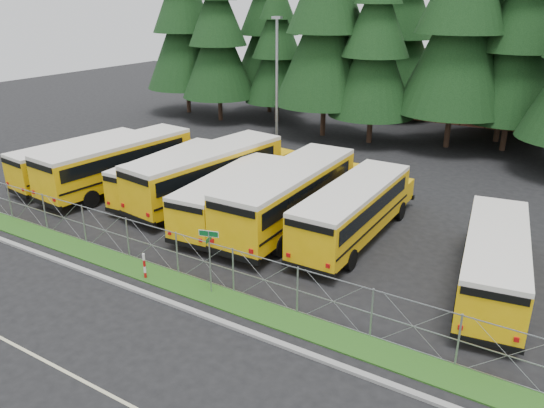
% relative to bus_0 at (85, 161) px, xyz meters
% --- Properties ---
extents(ground, '(120.00, 120.00, 0.00)m').
position_rel_bus_0_xyz_m(ground, '(14.52, -5.47, -1.36)').
color(ground, black).
rests_on(ground, ground).
extents(curb, '(50.00, 0.25, 0.12)m').
position_rel_bus_0_xyz_m(curb, '(14.52, -8.57, -1.30)').
color(curb, gray).
rests_on(curb, ground).
extents(grass_verge, '(50.00, 1.40, 0.06)m').
position_rel_bus_0_xyz_m(grass_verge, '(14.52, -7.17, -1.33)').
color(grass_verge, '#234F16').
rests_on(grass_verge, ground).
extents(road_lane_line, '(50.00, 0.12, 0.01)m').
position_rel_bus_0_xyz_m(road_lane_line, '(14.52, -13.47, -1.36)').
color(road_lane_line, beige).
rests_on(road_lane_line, ground).
extents(chainlink_fence, '(44.00, 0.10, 2.00)m').
position_rel_bus_0_xyz_m(chainlink_fence, '(14.52, -6.47, -0.36)').
color(chainlink_fence, '#94979C').
rests_on(chainlink_fence, ground).
extents(brick_building, '(22.00, 10.00, 6.00)m').
position_rel_bus_0_xyz_m(brick_building, '(20.52, 34.53, 1.64)').
color(brick_building, brown).
rests_on(brick_building, ground).
extents(bus_0, '(3.62, 10.60, 2.72)m').
position_rel_bus_0_xyz_m(bus_0, '(0.00, 0.00, 0.00)').
color(bus_0, '#E6AA07').
rests_on(bus_0, ground).
extents(bus_1, '(3.91, 12.21, 3.15)m').
position_rel_bus_0_xyz_m(bus_1, '(3.11, 0.39, 0.21)').
color(bus_1, '#E6AA07').
rests_on(bus_1, ground).
extents(bus_2, '(2.83, 10.17, 2.64)m').
position_rel_bus_0_xyz_m(bus_2, '(6.83, 0.98, -0.04)').
color(bus_2, '#E6AA07').
rests_on(bus_2, ground).
extents(bus_3, '(4.51, 12.55, 3.22)m').
position_rel_bus_0_xyz_m(bus_3, '(9.28, 1.60, 0.25)').
color(bus_3, '#E6AA07').
rests_on(bus_3, ground).
extents(bus_4, '(3.30, 10.44, 2.69)m').
position_rel_bus_0_xyz_m(bus_4, '(12.19, -0.16, -0.02)').
color(bus_4, '#E6AA07').
rests_on(bus_4, ground).
extents(bus_5, '(3.11, 12.38, 3.23)m').
position_rel_bus_0_xyz_m(bus_5, '(15.15, 0.85, 0.25)').
color(bus_5, '#E6AA07').
rests_on(bus_5, ground).
extents(bus_6, '(2.65, 11.05, 2.89)m').
position_rel_bus_0_xyz_m(bus_6, '(18.67, 1.00, 0.09)').
color(bus_6, '#E6AA07').
rests_on(bus_6, ground).
extents(bus_east, '(3.96, 10.51, 2.69)m').
position_rel_bus_0_xyz_m(bus_east, '(25.52, -0.77, -0.02)').
color(bus_east, '#E6AA07').
rests_on(bus_east, ground).
extents(street_sign, '(0.81, 0.54, 2.81)m').
position_rel_bus_0_xyz_m(street_sign, '(15.77, -7.02, 0.67)').
color(street_sign, '#94979C').
rests_on(street_sign, ground).
extents(striped_bollard, '(0.11, 0.11, 1.20)m').
position_rel_bus_0_xyz_m(striped_bollard, '(12.62, -7.59, -0.76)').
color(striped_bollard, '#B20C0C').
rests_on(striped_bollard, ground).
extents(light_standard, '(0.70, 0.35, 10.14)m').
position_rel_bus_0_xyz_m(light_standard, '(7.82, 11.33, 4.14)').
color(light_standard, '#94979C').
rests_on(light_standard, ground).
extents(conifer_0, '(8.07, 8.07, 17.85)m').
position_rel_bus_0_xyz_m(conifer_0, '(-8.79, 20.90, 7.56)').
color(conifer_0, black).
rests_on(conifer_0, ground).
extents(conifer_1, '(7.11, 7.11, 15.73)m').
position_rel_bus_0_xyz_m(conifer_1, '(-3.65, 19.58, 6.50)').
color(conifer_1, black).
rests_on(conifer_1, ground).
extents(conifer_2, '(6.09, 6.09, 13.46)m').
position_rel_bus_0_xyz_m(conifer_2, '(1.48, 21.85, 5.37)').
color(conifer_2, black).
rests_on(conifer_2, ground).
extents(conifer_3, '(8.62, 8.62, 19.07)m').
position_rel_bus_0_xyz_m(conifer_3, '(7.72, 19.31, 8.17)').
color(conifer_3, black).
rests_on(conifer_3, ground).
extents(conifer_4, '(6.99, 6.99, 15.45)m').
position_rel_bus_0_xyz_m(conifer_4, '(12.12, 19.18, 6.36)').
color(conifer_4, black).
rests_on(conifer_4, ground).
extents(conifer_5, '(8.84, 8.84, 19.54)m').
position_rel_bus_0_xyz_m(conifer_5, '(18.01, 21.12, 8.41)').
color(conifer_5, black).
rests_on(conifer_5, ground).
extents(conifer_6, '(7.58, 7.58, 16.76)m').
position_rel_bus_0_xyz_m(conifer_6, '(22.09, 22.43, 7.02)').
color(conifer_6, black).
rests_on(conifer_6, ground).
extents(conifer_10, '(7.83, 7.83, 17.31)m').
position_rel_bus_0_xyz_m(conifer_10, '(-1.68, 25.55, 7.29)').
color(conifer_10, black).
rests_on(conifer_10, ground).
extents(conifer_11, '(7.66, 7.66, 16.94)m').
position_rel_bus_0_xyz_m(conifer_11, '(10.87, 29.73, 7.11)').
color(conifer_11, black).
rests_on(conifer_11, ground).
extents(conifer_12, '(9.49, 9.49, 20.99)m').
position_rel_bus_0_xyz_m(conifer_12, '(21.13, 25.08, 9.13)').
color(conifer_12, black).
rests_on(conifer_12, ground).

